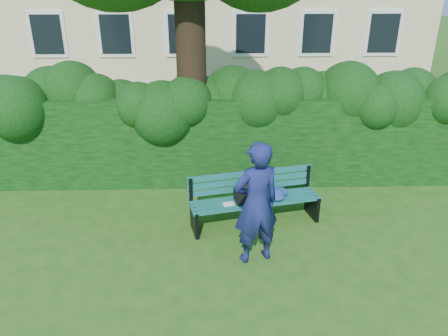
{
  "coord_description": "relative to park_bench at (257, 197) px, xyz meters",
  "views": [
    {
      "loc": [
        -0.18,
        -6.19,
        4.0
      ],
      "look_at": [
        0.0,
        0.6,
        0.95
      ],
      "focal_mm": 35.0,
      "sensor_mm": 36.0,
      "label": 1
    }
  ],
  "objects": [
    {
      "name": "hedge",
      "position": [
        -0.56,
        1.81,
        0.4
      ],
      "size": [
        10.0,
        1.0,
        1.8
      ],
      "color": "black",
      "rests_on": "ground"
    },
    {
      "name": "man_reading",
      "position": [
        -0.13,
        -1.06,
        0.45
      ],
      "size": [
        0.8,
        0.65,
        1.91
      ],
      "primitive_type": "imported",
      "rotation": [
        0.0,
        0.0,
        3.46
      ],
      "color": "navy",
      "rests_on": "ground"
    },
    {
      "name": "park_bench",
      "position": [
        0.0,
        0.0,
        0.0
      ],
      "size": [
        2.29,
        1.04,
        0.89
      ],
      "rotation": [
        0.0,
        0.0,
        0.23
      ],
      "color": "#10534D",
      "rests_on": "ground"
    },
    {
      "name": "ground",
      "position": [
        -0.56,
        -0.39,
        -0.5
      ],
      "size": [
        80.0,
        80.0,
        0.0
      ],
      "primitive_type": "plane",
      "color": "#295716",
      "rests_on": "ground"
    }
  ]
}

